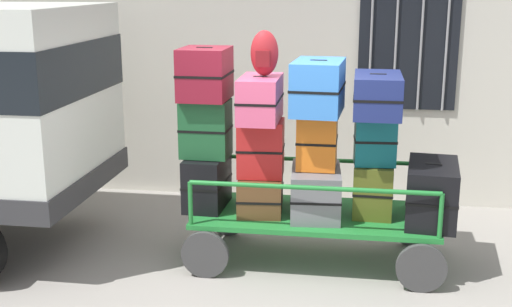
% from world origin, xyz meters
% --- Properties ---
extents(ground_plane, '(40.00, 40.00, 0.00)m').
position_xyz_m(ground_plane, '(0.00, 0.00, 0.00)').
color(ground_plane, gray).
extents(building_wall, '(12.00, 0.38, 5.00)m').
position_xyz_m(building_wall, '(0.01, 2.74, 2.50)').
color(building_wall, beige).
rests_on(building_wall, ground).
extents(luggage_cart, '(2.52, 1.19, 0.52)m').
position_xyz_m(luggage_cart, '(0.29, 0.59, 0.42)').
color(luggage_cart, '#1E722D').
rests_on(luggage_cart, ground).
extents(cart_railing, '(2.39, 1.05, 0.45)m').
position_xyz_m(cart_railing, '(0.29, 0.59, 0.89)').
color(cart_railing, '#1E722D').
rests_on(cart_railing, luggage_cart).
extents(suitcase_left_bottom, '(0.41, 0.66, 0.55)m').
position_xyz_m(suitcase_left_bottom, '(-0.84, 0.63, 0.79)').
color(suitcase_left_bottom, black).
rests_on(suitcase_left_bottom, luggage_cart).
extents(suitcase_left_middle, '(0.50, 0.39, 0.59)m').
position_xyz_m(suitcase_left_middle, '(-0.84, 0.61, 1.35)').
color(suitcase_left_middle, '#194C28').
rests_on(suitcase_left_middle, suitcase_left_bottom).
extents(suitcase_left_top, '(0.49, 0.58, 0.52)m').
position_xyz_m(suitcase_left_top, '(-0.84, 0.63, 1.91)').
color(suitcase_left_top, maroon).
rests_on(suitcase_left_top, suitcase_left_middle).
extents(suitcase_midleft_bottom, '(0.51, 0.75, 0.37)m').
position_xyz_m(suitcase_midleft_bottom, '(-0.28, 0.62, 0.70)').
color(suitcase_midleft_bottom, brown).
rests_on(suitcase_midleft_bottom, luggage_cart).
extents(suitcase_midleft_middle, '(0.49, 0.43, 0.58)m').
position_xyz_m(suitcase_midleft_middle, '(-0.28, 0.61, 1.17)').
color(suitcase_midleft_middle, '#B21E1E').
rests_on(suitcase_midleft_middle, suitcase_midleft_bottom).
extents(suitcase_midleft_top, '(0.40, 0.72, 0.44)m').
position_xyz_m(suitcase_midleft_top, '(-0.28, 0.56, 1.68)').
color(suitcase_midleft_top, '#CC4C72').
rests_on(suitcase_midleft_top, suitcase_midleft_middle).
extents(suitcase_center_bottom, '(0.55, 0.82, 0.48)m').
position_xyz_m(suitcase_center_bottom, '(0.29, 0.56, 0.76)').
color(suitcase_center_bottom, slate).
rests_on(suitcase_center_bottom, luggage_cart).
extents(suitcase_center_middle, '(0.39, 0.47, 0.56)m').
position_xyz_m(suitcase_center_middle, '(0.29, 0.62, 1.28)').
color(suitcase_center_middle, orange).
rests_on(suitcase_center_middle, suitcase_center_bottom).
extents(suitcase_center_top, '(0.51, 0.77, 0.52)m').
position_xyz_m(suitcase_center_top, '(0.29, 0.56, 1.81)').
color(suitcase_center_top, '#3372C6').
rests_on(suitcase_center_top, suitcase_center_middle).
extents(suitcase_midright_bottom, '(0.40, 0.34, 0.53)m').
position_xyz_m(suitcase_midright_bottom, '(0.85, 0.56, 0.78)').
color(suitcase_midright_bottom, '#4C5119').
rests_on(suitcase_midright_bottom, luggage_cart).
extents(suitcase_midright_middle, '(0.43, 0.33, 0.51)m').
position_xyz_m(suitcase_midright_middle, '(0.85, 0.60, 1.30)').
color(suitcase_midright_middle, '#0F5960').
rests_on(suitcase_midright_middle, suitcase_midright_bottom).
extents(suitcase_midright_top, '(0.45, 0.80, 0.40)m').
position_xyz_m(suitcase_midright_top, '(0.85, 0.56, 1.75)').
color(suitcase_midright_top, navy).
rests_on(suitcase_midright_top, suitcase_midright_middle).
extents(suitcase_right_bottom, '(0.56, 0.90, 0.58)m').
position_xyz_m(suitcase_right_bottom, '(1.42, 0.55, 0.80)').
color(suitcase_right_bottom, black).
rests_on(suitcase_right_bottom, luggage_cart).
extents(backpack, '(0.27, 0.22, 0.44)m').
position_xyz_m(backpack, '(-0.24, 0.59, 2.12)').
color(backpack, maroon).
rests_on(backpack, suitcase_midleft_top).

